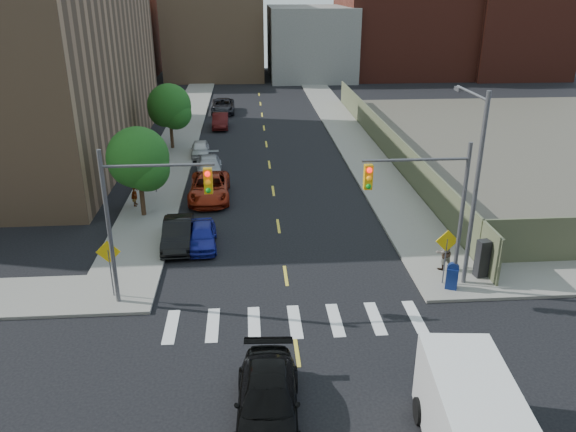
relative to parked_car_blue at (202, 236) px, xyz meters
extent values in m
plane|color=black|center=(4.20, -11.59, -0.64)|extent=(160.00, 160.00, 0.00)
cube|color=gray|center=(-3.55, 29.91, -0.56)|extent=(3.50, 73.00, 0.15)
cube|color=gray|center=(11.95, 29.91, -0.56)|extent=(3.50, 73.00, 0.15)
cube|color=#575B40|center=(13.80, 16.41, 0.61)|extent=(0.12, 44.00, 2.50)
cube|color=#592319|center=(-17.80, 58.41, 5.36)|extent=(14.00, 18.00, 12.00)
cube|color=#8C6B4C|center=(-1.80, 60.41, 6.86)|extent=(14.00, 16.00, 15.00)
cube|color=gray|center=(12.20, 58.41, 4.36)|extent=(12.00, 16.00, 10.00)
cube|color=#592319|center=(26.20, 60.41, 7.36)|extent=(18.00, 18.00, 16.00)
cube|color=#592319|center=(42.20, 58.41, 8.36)|extent=(14.00, 16.00, 18.00)
cylinder|color=#59595E|center=(-3.30, -5.59, 2.86)|extent=(0.18, 0.18, 7.00)
cylinder|color=#59595E|center=(-1.05, -5.59, 5.66)|extent=(4.50, 0.12, 0.12)
cube|color=#E5A50C|center=(0.90, -5.59, 4.96)|extent=(0.35, 0.30, 1.05)
cylinder|color=#59595E|center=(11.70, -5.59, 2.86)|extent=(0.18, 0.18, 7.00)
cylinder|color=#59595E|center=(9.45, -5.59, 5.66)|extent=(4.50, 0.12, 0.12)
cube|color=#E5A50C|center=(7.50, -5.59, 4.96)|extent=(0.35, 0.30, 1.05)
cylinder|color=#59595E|center=(12.40, -5.09, 3.86)|extent=(0.20, 0.20, 9.00)
cylinder|color=#59595E|center=(12.40, -3.39, 7.96)|extent=(0.12, 3.50, 0.12)
cube|color=#59595E|center=(12.40, -1.79, 7.86)|extent=(0.25, 0.60, 0.18)
cylinder|color=#59595E|center=(-3.60, -5.09, 0.56)|extent=(0.06, 0.06, 2.40)
cube|color=yellow|center=(-3.60, -5.09, 1.66)|extent=(1.06, 0.04, 1.06)
cylinder|color=#59595E|center=(11.40, -5.09, 0.56)|extent=(0.06, 0.06, 2.40)
cube|color=yellow|center=(11.40, -5.09, 1.66)|extent=(1.06, 0.04, 1.06)
cylinder|color=#59595E|center=(-3.60, 8.41, 0.56)|extent=(0.06, 0.06, 2.40)
cube|color=yellow|center=(-3.60, 8.41, 1.66)|extent=(1.06, 0.04, 1.06)
cylinder|color=#332114|center=(-3.80, 4.41, 0.68)|extent=(0.28, 0.28, 2.64)
sphere|color=#1A4E16|center=(-3.80, 4.41, 3.08)|extent=(3.60, 3.60, 3.60)
sphere|color=#1A4E16|center=(-3.30, 4.11, 2.48)|extent=(2.64, 2.64, 2.64)
sphere|color=#1A4E16|center=(-4.20, 4.81, 2.66)|extent=(2.88, 2.88, 2.88)
cylinder|color=#332114|center=(-3.80, 19.41, 0.68)|extent=(0.28, 0.28, 2.64)
sphere|color=#1A4E16|center=(-3.80, 19.41, 3.08)|extent=(3.60, 3.60, 3.60)
sphere|color=#1A4E16|center=(-3.30, 19.11, 2.48)|extent=(2.64, 2.64, 2.64)
sphere|color=#1A4E16|center=(-4.20, 19.81, 2.66)|extent=(2.88, 2.88, 2.88)
imported|color=navy|center=(0.00, 0.00, 0.00)|extent=(1.67, 3.80, 1.27)
imported|color=black|center=(-1.30, 0.22, 0.07)|extent=(1.62, 4.33, 1.41)
imported|color=maroon|center=(0.00, 7.23, 0.14)|extent=(2.65, 5.61, 1.55)
imported|color=#AEB0B6|center=(-0.29, 12.12, 0.02)|extent=(2.17, 4.67, 1.32)
imported|color=silver|center=(-1.30, 17.17, -0.03)|extent=(1.59, 3.63, 1.22)
imported|color=#3C0C0C|center=(0.00, 26.81, 0.07)|extent=(1.51, 4.28, 1.41)
imported|color=black|center=(0.00, 33.74, 0.11)|extent=(2.55, 5.39, 1.49)
imported|color=black|center=(2.95, -13.12, 0.10)|extent=(2.32, 5.15, 1.46)
cube|color=silver|center=(8.70, -15.60, 0.78)|extent=(2.79, 6.06, 2.49)
cube|color=black|center=(8.91, -13.35, 1.12)|extent=(2.21, 1.54, 1.02)
cylinder|color=black|center=(7.81, -13.59, -0.24)|extent=(0.39, 0.88, 0.86)
cylinder|color=black|center=(9.95, -13.79, -0.24)|extent=(0.39, 0.88, 0.86)
cube|color=navy|center=(11.63, -5.59, 0.02)|extent=(0.64, 0.58, 1.01)
cylinder|color=navy|center=(11.63, -5.59, 0.54)|extent=(0.57, 0.43, 0.52)
cube|color=black|center=(13.40, -4.57, 0.44)|extent=(0.63, 0.55, 1.85)
imported|color=gray|center=(-4.56, 6.00, 0.39)|extent=(0.42, 0.64, 1.75)
imported|color=gray|center=(11.84, -3.71, 0.43)|extent=(1.06, 0.94, 1.83)
camera|label=1|loc=(2.53, -27.39, 12.38)|focal=35.00mm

